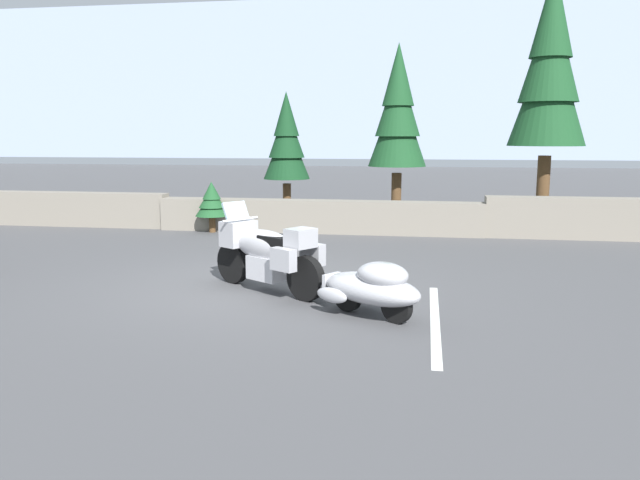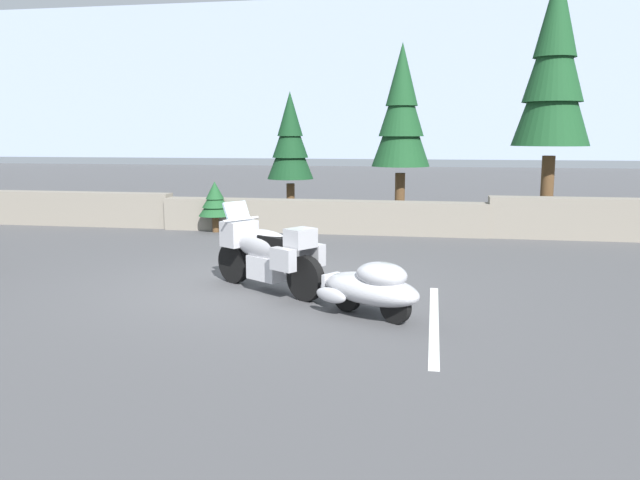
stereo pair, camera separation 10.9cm
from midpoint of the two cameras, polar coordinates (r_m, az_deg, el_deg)
The scene contains 10 objects.
ground_plane at distance 10.18m, azimuth -5.20°, elevation -4.11°, with size 80.00×80.00×0.00m, color #4C4C4F.
stone_guard_wall at distance 15.55m, azimuth 2.76°, elevation 2.26°, with size 24.00×0.62×0.96m.
distant_ridgeline at distance 105.48m, azimuth 8.90°, elevation 12.33°, with size 240.00×80.00×16.00m, color #99A8BF.
touring_motorcycle at distance 9.69m, azimuth -4.47°, elevation -1.03°, with size 2.00×1.50×1.33m.
car_shaped_trailer at distance 8.34m, azimuth 5.00°, elevation -4.22°, with size 2.03×1.53×0.76m.
pine_tree_tall at distance 17.15m, azimuth 20.53°, elevation 14.46°, with size 1.90×1.90×6.48m.
pine_tree_secondary at distance 17.17m, azimuth 7.54°, elevation 11.38°, with size 1.55×1.55×4.78m.
pine_tree_far_right at distance 17.86m, azimuth -2.53°, elevation 8.97°, with size 1.30×1.30×3.58m.
pine_sapling_near at distance 15.84m, azimuth -9.25°, elevation 3.53°, with size 0.82×0.82×1.26m.
parking_stripe_marker at distance 8.38m, azimuth 10.61°, elevation -7.16°, with size 0.12×3.60×0.01m, color silver.
Camera 2 is at (2.70, -9.53, 2.37)m, focal length 35.52 mm.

